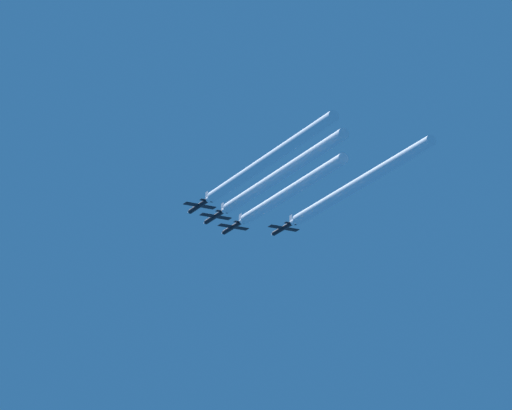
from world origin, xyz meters
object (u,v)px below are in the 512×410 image
(jet_left_wingman, at_px, (214,217))
(jet_outer_left, at_px, (198,206))
(jet_right_wingman, at_px, (282,229))
(jet_lead, at_px, (232,228))

(jet_left_wingman, height_order, jet_outer_left, jet_left_wingman)
(jet_right_wingman, height_order, jet_outer_left, jet_right_wingman)
(jet_right_wingman, distance_m, jet_outer_left, 27.36)
(jet_left_wingman, bearing_deg, jet_right_wingman, -2.67)
(jet_lead, bearing_deg, jet_left_wingman, -138.11)
(jet_left_wingman, xyz_separation_m, jet_outer_left, (-8.51, -9.03, -1.55))
(jet_lead, height_order, jet_outer_left, jet_lead)
(jet_lead, xyz_separation_m, jet_left_wingman, (-8.61, -7.72, -1.11))
(jet_left_wingman, xyz_separation_m, jet_right_wingman, (17.56, -0.82, -0.31))
(jet_lead, distance_m, jet_right_wingman, 12.45)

